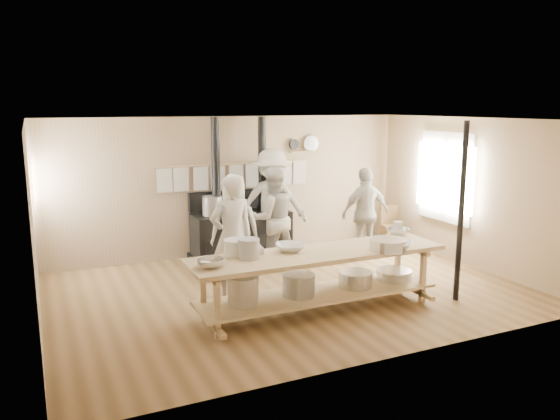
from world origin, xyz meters
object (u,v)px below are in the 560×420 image
(cook_right, at_px, (365,213))
(chair, at_px, (391,233))
(cook_left, at_px, (272,218))
(cook_by_window, at_px, (272,203))
(cook_center, at_px, (235,228))
(prep_table, at_px, (318,275))
(stove, at_px, (241,230))
(cook_far_left, at_px, (232,237))
(roasting_pan, at_px, (248,250))

(cook_right, bearing_deg, chair, -150.58)
(cook_left, distance_m, cook_by_window, 0.80)
(cook_center, relative_size, cook_by_window, 0.81)
(prep_table, height_order, cook_by_window, cook_by_window)
(stove, distance_m, cook_center, 1.21)
(prep_table, distance_m, cook_by_window, 2.93)
(cook_far_left, distance_m, cook_left, 1.59)
(chair, bearing_deg, cook_by_window, -170.91)
(prep_table, relative_size, cook_far_left, 1.95)
(cook_by_window, xyz_separation_m, chair, (2.60, -0.16, -0.78))
(stove, xyz_separation_m, cook_left, (0.25, -0.91, 0.37))
(cook_by_window, bearing_deg, cook_right, -14.59)
(prep_table, relative_size, roasting_pan, 9.35)
(prep_table, height_order, cook_right, cook_right)
(stove, relative_size, cook_far_left, 1.41)
(cook_center, distance_m, cook_by_window, 1.38)
(prep_table, height_order, chair, prep_table)
(cook_far_left, relative_size, cook_center, 1.13)
(prep_table, bearing_deg, cook_center, 104.17)
(cook_left, xyz_separation_m, cook_by_window, (0.31, 0.73, 0.12))
(cook_by_window, bearing_deg, cook_left, -99.78)
(prep_table, distance_m, cook_right, 2.92)
(cook_center, relative_size, cook_right, 0.97)
(cook_center, bearing_deg, cook_left, -151.34)
(stove, relative_size, cook_left, 1.46)
(chair, bearing_deg, cook_far_left, -144.84)
(chair, distance_m, roasting_pan, 4.73)
(cook_left, relative_size, chair, 2.31)
(cook_right, xyz_separation_m, chair, (1.07, 0.65, -0.62))
(cook_far_left, distance_m, chair, 4.43)
(cook_far_left, bearing_deg, cook_center, -117.10)
(cook_far_left, bearing_deg, roasting_pan, 84.54)
(stove, distance_m, roasting_pan, 2.86)
(cook_left, relative_size, cook_by_window, 0.88)
(prep_table, bearing_deg, chair, 40.15)
(cook_left, bearing_deg, roasting_pan, 59.52)
(cook_left, height_order, roasting_pan, cook_left)
(cook_far_left, bearing_deg, prep_table, 126.81)
(prep_table, xyz_separation_m, cook_right, (2.09, 2.02, 0.33))
(cook_center, xyz_separation_m, roasting_pan, (-0.40, -1.62, 0.07))
(prep_table, relative_size, cook_by_window, 1.79)
(cook_right, distance_m, roasting_pan, 3.43)
(cook_left, relative_size, cook_right, 1.05)
(chair, bearing_deg, cook_right, -136.23)
(cook_far_left, bearing_deg, stove, -118.55)
(cook_by_window, bearing_deg, roasting_pan, -106.73)
(cook_by_window, height_order, roasting_pan, cook_by_window)
(cook_by_window, bearing_deg, chair, 9.82)
(cook_far_left, height_order, cook_left, cook_far_left)
(roasting_pan, bearing_deg, chair, 29.97)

